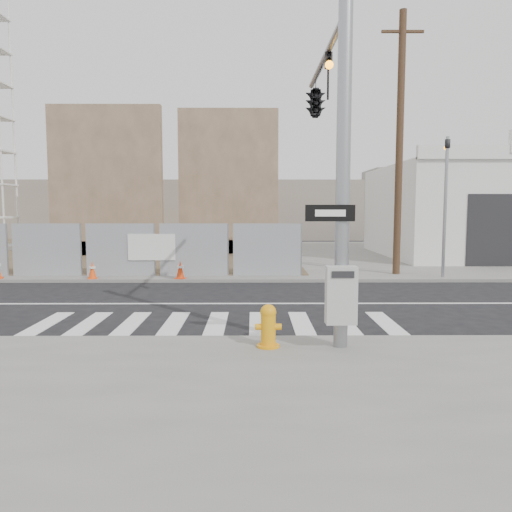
{
  "coord_description": "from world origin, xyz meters",
  "views": [
    {
      "loc": [
        0.86,
        -13.95,
        2.72
      ],
      "look_at": [
        0.94,
        -0.39,
        1.4
      ],
      "focal_mm": 35.0,
      "sensor_mm": 36.0,
      "label": 1
    }
  ],
  "objects_px": {
    "fire_hydrant": "(268,326)",
    "traffic_cone_c": "(92,270)",
    "auto_shop": "(496,211)",
    "signal_pole": "(323,119)",
    "traffic_cone_d": "(180,270)"
  },
  "relations": [
    {
      "from": "auto_shop",
      "to": "traffic_cone_c",
      "type": "distance_m",
      "value": 21.06
    },
    {
      "from": "traffic_cone_c",
      "to": "auto_shop",
      "type": "bearing_deg",
      "value": 24.67
    },
    {
      "from": "fire_hydrant",
      "to": "traffic_cone_d",
      "type": "xyz_separation_m",
      "value": [
        -2.96,
        9.05,
        -0.07
      ]
    },
    {
      "from": "signal_pole",
      "to": "fire_hydrant",
      "type": "distance_m",
      "value": 5.27
    },
    {
      "from": "fire_hydrant",
      "to": "traffic_cone_c",
      "type": "height_order",
      "value": "fire_hydrant"
    },
    {
      "from": "signal_pole",
      "to": "traffic_cone_d",
      "type": "xyz_separation_m",
      "value": [
        -4.31,
        6.27,
        -4.33
      ]
    },
    {
      "from": "signal_pole",
      "to": "auto_shop",
      "type": "bearing_deg",
      "value": 52.54
    },
    {
      "from": "auto_shop",
      "to": "traffic_cone_d",
      "type": "distance_m",
      "value": 18.19
    },
    {
      "from": "auto_shop",
      "to": "fire_hydrant",
      "type": "relative_size",
      "value": 14.81
    },
    {
      "from": "signal_pole",
      "to": "traffic_cone_d",
      "type": "height_order",
      "value": "signal_pole"
    },
    {
      "from": "auto_shop",
      "to": "signal_pole",
      "type": "bearing_deg",
      "value": -127.46
    },
    {
      "from": "auto_shop",
      "to": "traffic_cone_c",
      "type": "relative_size",
      "value": 18.75
    },
    {
      "from": "auto_shop",
      "to": "fire_hydrant",
      "type": "distance_m",
      "value": 22.05
    },
    {
      "from": "fire_hydrant",
      "to": "traffic_cone_d",
      "type": "relative_size",
      "value": 1.2
    },
    {
      "from": "signal_pole",
      "to": "traffic_cone_c",
      "type": "bearing_deg",
      "value": 140.26
    }
  ]
}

